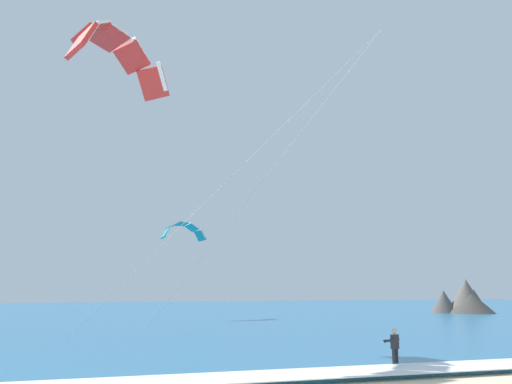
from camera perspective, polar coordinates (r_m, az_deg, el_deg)
The scene contains 7 objects.
sea at distance 82.75m, azimuth -7.38°, elevation -11.00°, with size 200.00×120.00×0.20m, color teal.
surf_foam at distance 28.06m, azimuth 19.60°, elevation -14.81°, with size 200.00×2.84×0.04m, color white.
surfboard at distance 27.55m, azimuth 12.75°, elevation -15.62°, with size 0.92×1.46×0.09m.
kitesurfer at distance 27.46m, azimuth 12.65°, elevation -13.73°, with size 0.65×0.64×1.69m.
kite_primary at distance 35.11m, azimuth -12.72°, elevation 12.57°, with size 13.85×12.10×16.16m.
kite_distant at distance 66.93m, azimuth -6.76°, elevation -3.40°, with size 5.38×3.20×2.04m.
headland_right at distance 83.50m, azimuth 18.80°, elevation -9.44°, with size 7.73×7.07×4.44m.
Camera 1 is at (-17.31, -10.41, 3.41)m, focal length 43.41 mm.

